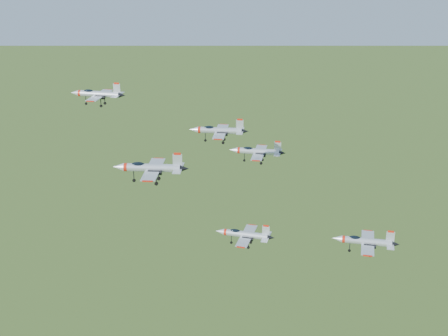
{
  "coord_description": "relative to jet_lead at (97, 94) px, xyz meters",
  "views": [
    {
      "loc": [
        6.16,
        -111.41,
        171.57
      ],
      "look_at": [
        3.61,
        -0.85,
        129.52
      ],
      "focal_mm": 50.0,
      "sensor_mm": 36.0,
      "label": 1
    }
  ],
  "objects": [
    {
      "name": "jet_right_high",
      "position": [
        15.23,
        -31.69,
        -4.47
      ],
      "size": [
        12.77,
        10.54,
        3.42
      ],
      "rotation": [
        0.0,
        0.0,
        -0.05
      ],
      "color": "silver"
    },
    {
      "name": "jet_left_low",
      "position": [
        33.67,
        -5.55,
        -10.61
      ],
      "size": [
        11.85,
        9.92,
        3.17
      ],
      "rotation": [
        0.0,
        0.0,
        -0.16
      ],
      "color": "silver"
    },
    {
      "name": "jet_right_low",
      "position": [
        30.96,
        -30.68,
        -17.08
      ],
      "size": [
        10.45,
        8.83,
        2.82
      ],
      "rotation": [
        0.0,
        0.0,
        -0.24
      ],
      "color": "silver"
    },
    {
      "name": "jet_lead",
      "position": [
        0.0,
        0.0,
        0.0
      ],
      "size": [
        12.25,
        10.26,
        3.28
      ],
      "rotation": [
        0.0,
        0.0,
        -0.17
      ],
      "color": "silver"
    },
    {
      "name": "jet_left_high",
      "position": [
        26.05,
        -16.71,
        -2.63
      ],
      "size": [
        11.16,
        9.26,
        2.98
      ],
      "rotation": [
        0.0,
        0.0,
        -0.09
      ],
      "color": "silver"
    },
    {
      "name": "jet_trail",
      "position": [
        55.02,
        -17.01,
        -25.25
      ],
      "size": [
        13.09,
        11.0,
        3.51
      ],
      "rotation": [
        0.0,
        0.0,
        -0.2
      ],
      "color": "silver"
    }
  ]
}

